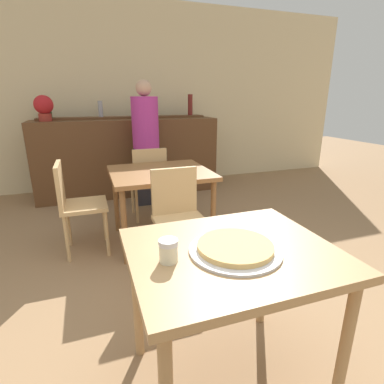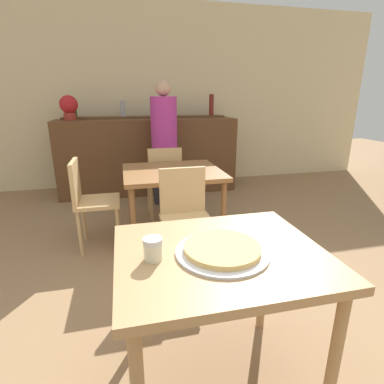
% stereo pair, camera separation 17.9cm
% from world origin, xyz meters
% --- Properties ---
extents(ground_plane, '(16.00, 16.00, 0.00)m').
position_xyz_m(ground_plane, '(0.00, 0.00, 0.00)').
color(ground_plane, '#93704C').
extents(wall_back, '(8.00, 0.05, 2.80)m').
position_xyz_m(wall_back, '(0.00, 3.91, 1.40)').
color(wall_back, beige).
rests_on(wall_back, ground_plane).
extents(dining_table_near, '(0.91, 0.76, 0.76)m').
position_xyz_m(dining_table_near, '(0.00, 0.00, 0.66)').
color(dining_table_near, '#A87F51').
rests_on(dining_table_near, ground_plane).
extents(dining_table_far, '(0.94, 0.85, 0.72)m').
position_xyz_m(dining_table_far, '(0.07, 1.69, 0.64)').
color(dining_table_far, brown).
rests_on(dining_table_far, ground_plane).
extents(bar_counter, '(2.60, 0.56, 1.10)m').
position_xyz_m(bar_counter, '(0.00, 3.41, 0.55)').
color(bar_counter, brown).
rests_on(bar_counter, ground_plane).
extents(bar_back_shelf, '(2.39, 0.24, 0.34)m').
position_xyz_m(bar_back_shelf, '(0.02, 3.55, 1.15)').
color(bar_back_shelf, brown).
rests_on(bar_back_shelf, bar_counter).
extents(chair_far_side_front, '(0.40, 0.40, 0.86)m').
position_xyz_m(chair_far_side_front, '(0.07, 1.09, 0.51)').
color(chair_far_side_front, tan).
rests_on(chair_far_side_front, ground_plane).
extents(chair_far_side_back, '(0.40, 0.40, 0.86)m').
position_xyz_m(chair_far_side_back, '(0.07, 2.29, 0.51)').
color(chair_far_side_back, tan).
rests_on(chair_far_side_back, ground_plane).
extents(chair_far_side_left, '(0.40, 0.40, 0.86)m').
position_xyz_m(chair_far_side_left, '(-0.72, 1.69, 0.51)').
color(chair_far_side_left, tan).
rests_on(chair_far_side_left, ground_plane).
extents(pizza_tray, '(0.41, 0.41, 0.04)m').
position_xyz_m(pizza_tray, '(0.00, -0.03, 0.77)').
color(pizza_tray, silver).
rests_on(pizza_tray, dining_table_near).
extents(cheese_shaker, '(0.08, 0.08, 0.10)m').
position_xyz_m(cheese_shaker, '(-0.29, -0.01, 0.81)').
color(cheese_shaker, beige).
rests_on(cheese_shaker, dining_table_near).
extents(person_standing, '(0.34, 0.34, 1.61)m').
position_xyz_m(person_standing, '(0.16, 2.83, 0.87)').
color(person_standing, '#2D2D38').
rests_on(person_standing, ground_plane).
extents(potted_plant, '(0.24, 0.24, 0.33)m').
position_xyz_m(potted_plant, '(-1.05, 3.36, 1.29)').
color(potted_plant, maroon).
rests_on(potted_plant, bar_counter).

